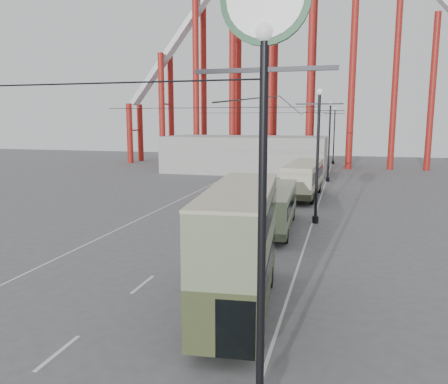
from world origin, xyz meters
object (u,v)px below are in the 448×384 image
(lamp_post_near, at_px, (264,90))
(single_decker_cream, at_px, (304,178))
(single_decker_green, at_px, (275,206))
(double_decker_bus, at_px, (240,242))
(pedestrian, at_px, (213,260))

(lamp_post_near, height_order, single_decker_cream, lamp_post_near)
(lamp_post_near, distance_m, single_decker_cream, 32.14)
(lamp_post_near, bearing_deg, single_decker_green, 97.70)
(lamp_post_near, bearing_deg, double_decker_bus, 108.11)
(lamp_post_near, xyz_separation_m, single_decker_green, (-2.50, 18.51, -6.31))
(double_decker_bus, height_order, single_decker_green, double_decker_bus)
(double_decker_bus, bearing_deg, pedestrian, 116.47)
(double_decker_bus, bearing_deg, single_decker_cream, 83.97)
(double_decker_bus, height_order, pedestrian, double_decker_bus)
(single_decker_green, relative_size, pedestrian, 6.33)
(double_decker_bus, bearing_deg, lamp_post_near, -77.82)
(single_decker_cream, height_order, pedestrian, single_decker_cream)
(single_decker_cream, bearing_deg, lamp_post_near, -84.49)
(single_decker_cream, bearing_deg, double_decker_bus, -87.87)
(lamp_post_near, height_order, double_decker_bus, lamp_post_near)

